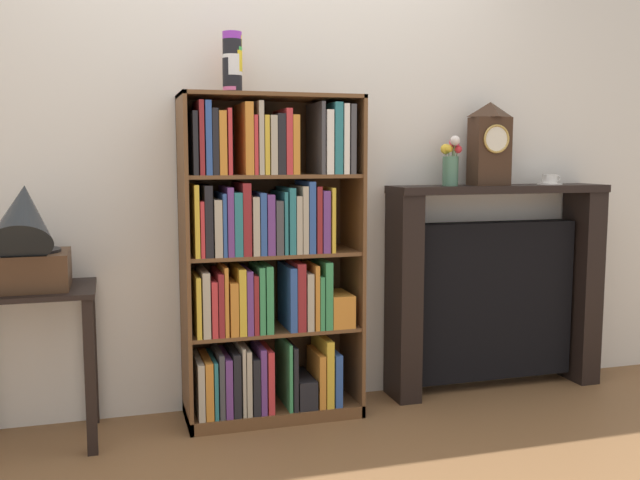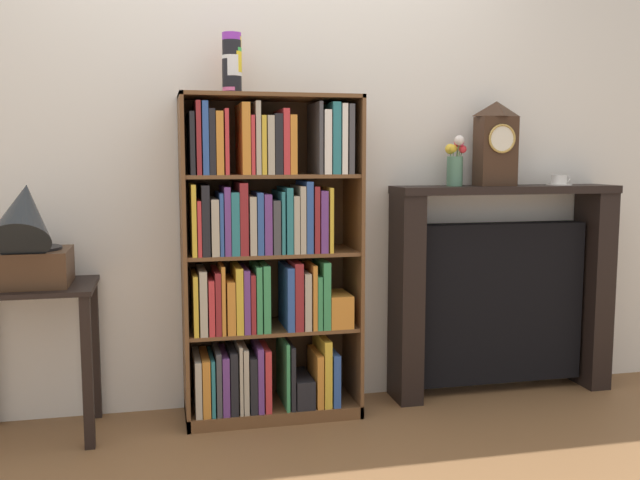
{
  "view_description": "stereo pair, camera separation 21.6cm",
  "coord_description": "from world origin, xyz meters",
  "px_view_note": "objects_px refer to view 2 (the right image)",
  "views": [
    {
      "loc": [
        -0.74,
        -3.21,
        1.27
      ],
      "look_at": [
        0.24,
        0.07,
        0.86
      ],
      "focal_mm": 39.59,
      "sensor_mm": 36.0,
      "label": 1
    },
    {
      "loc": [
        -0.53,
        -3.26,
        1.27
      ],
      "look_at": [
        0.24,
        0.07,
        0.86
      ],
      "focal_mm": 39.59,
      "sensor_mm": 36.0,
      "label": 2
    }
  ],
  "objects_px": {
    "flower_vase": "(455,162)",
    "fireplace_mantel": "(501,292)",
    "cup_stack": "(232,64)",
    "gramophone": "(27,239)",
    "teacup_with_saucer": "(559,181)",
    "bookshelf": "(266,265)",
    "side_table_left": "(33,326)",
    "mantel_clock": "(496,144)"
  },
  "relations": [
    {
      "from": "gramophone",
      "to": "teacup_with_saucer",
      "type": "distance_m",
      "value": 2.66
    },
    {
      "from": "bookshelf",
      "to": "cup_stack",
      "type": "distance_m",
      "value": 0.96
    },
    {
      "from": "fireplace_mantel",
      "to": "flower_vase",
      "type": "relative_size",
      "value": 4.67
    },
    {
      "from": "cup_stack",
      "to": "gramophone",
      "type": "distance_m",
      "value": 1.21
    },
    {
      "from": "cup_stack",
      "to": "teacup_with_saucer",
      "type": "distance_m",
      "value": 1.82
    },
    {
      "from": "cup_stack",
      "to": "mantel_clock",
      "type": "bearing_deg",
      "value": 0.87
    },
    {
      "from": "bookshelf",
      "to": "mantel_clock",
      "type": "distance_m",
      "value": 1.35
    },
    {
      "from": "fireplace_mantel",
      "to": "cup_stack",
      "type": "bearing_deg",
      "value": -178.15
    },
    {
      "from": "mantel_clock",
      "to": "side_table_left",
      "type": "bearing_deg",
      "value": -177.74
    },
    {
      "from": "mantel_clock",
      "to": "gramophone",
      "type": "bearing_deg",
      "value": -176.39
    },
    {
      "from": "fireplace_mantel",
      "to": "mantel_clock",
      "type": "height_order",
      "value": "mantel_clock"
    },
    {
      "from": "bookshelf",
      "to": "fireplace_mantel",
      "type": "relative_size",
      "value": 1.29
    },
    {
      "from": "bookshelf",
      "to": "flower_vase",
      "type": "bearing_deg",
      "value": 3.54
    },
    {
      "from": "mantel_clock",
      "to": "teacup_with_saucer",
      "type": "distance_m",
      "value": 0.42
    },
    {
      "from": "gramophone",
      "to": "mantel_clock",
      "type": "height_order",
      "value": "mantel_clock"
    },
    {
      "from": "gramophone",
      "to": "mantel_clock",
      "type": "xyz_separation_m",
      "value": [
        2.27,
        0.14,
        0.42
      ]
    },
    {
      "from": "bookshelf",
      "to": "side_table_left",
      "type": "bearing_deg",
      "value": -178.29
    },
    {
      "from": "flower_vase",
      "to": "bookshelf",
      "type": "bearing_deg",
      "value": -176.46
    },
    {
      "from": "cup_stack",
      "to": "gramophone",
      "type": "bearing_deg",
      "value": -172.33
    },
    {
      "from": "bookshelf",
      "to": "teacup_with_saucer",
      "type": "xyz_separation_m",
      "value": [
        1.59,
        0.06,
        0.39
      ]
    },
    {
      "from": "side_table_left",
      "to": "mantel_clock",
      "type": "height_order",
      "value": "mantel_clock"
    },
    {
      "from": "fireplace_mantel",
      "to": "teacup_with_saucer",
      "type": "relative_size",
      "value": 8.81
    },
    {
      "from": "flower_vase",
      "to": "fireplace_mantel",
      "type": "bearing_deg",
      "value": 4.41
    },
    {
      "from": "mantel_clock",
      "to": "teacup_with_saucer",
      "type": "height_order",
      "value": "mantel_clock"
    },
    {
      "from": "side_table_left",
      "to": "gramophone",
      "type": "xyz_separation_m",
      "value": [
        -0.0,
        -0.05,
        0.39
      ]
    },
    {
      "from": "bookshelf",
      "to": "teacup_with_saucer",
      "type": "bearing_deg",
      "value": 2.18
    },
    {
      "from": "side_table_left",
      "to": "mantel_clock",
      "type": "bearing_deg",
      "value": 2.26
    },
    {
      "from": "bookshelf",
      "to": "mantel_clock",
      "type": "height_order",
      "value": "bookshelf"
    },
    {
      "from": "bookshelf",
      "to": "gramophone",
      "type": "xyz_separation_m",
      "value": [
        -1.05,
        -0.09,
        0.16
      ]
    },
    {
      "from": "side_table_left",
      "to": "gramophone",
      "type": "bearing_deg",
      "value": -90.0
    },
    {
      "from": "gramophone",
      "to": "teacup_with_saucer",
      "type": "bearing_deg",
      "value": 3.15
    },
    {
      "from": "side_table_left",
      "to": "fireplace_mantel",
      "type": "distance_m",
      "value": 2.34
    },
    {
      "from": "fireplace_mantel",
      "to": "flower_vase",
      "type": "xyz_separation_m",
      "value": [
        -0.29,
        -0.02,
        0.69
      ]
    },
    {
      "from": "gramophone",
      "to": "teacup_with_saucer",
      "type": "xyz_separation_m",
      "value": [
        2.65,
        0.15,
        0.23
      ]
    },
    {
      "from": "flower_vase",
      "to": "teacup_with_saucer",
      "type": "distance_m",
      "value": 0.61
    },
    {
      "from": "side_table_left",
      "to": "gramophone",
      "type": "distance_m",
      "value": 0.4
    },
    {
      "from": "bookshelf",
      "to": "fireplace_mantel",
      "type": "bearing_deg",
      "value": 3.73
    },
    {
      "from": "cup_stack",
      "to": "bookshelf",
      "type": "bearing_deg",
      "value": -14.65
    },
    {
      "from": "fireplace_mantel",
      "to": "mantel_clock",
      "type": "xyz_separation_m",
      "value": [
        -0.07,
        -0.03,
        0.79
      ]
    },
    {
      "from": "bookshelf",
      "to": "cup_stack",
      "type": "xyz_separation_m",
      "value": [
        -0.14,
        0.04,
        0.95
      ]
    },
    {
      "from": "side_table_left",
      "to": "teacup_with_saucer",
      "type": "height_order",
      "value": "teacup_with_saucer"
    },
    {
      "from": "bookshelf",
      "to": "fireplace_mantel",
      "type": "xyz_separation_m",
      "value": [
        1.28,
        0.08,
        -0.2
      ]
    }
  ]
}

